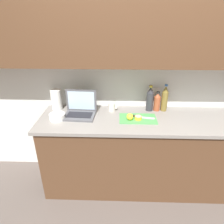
% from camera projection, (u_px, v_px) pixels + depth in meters
% --- Properties ---
extents(ground_plane, '(12.00, 12.00, 0.00)m').
position_uv_depth(ground_plane, '(136.00, 181.00, 2.51)').
color(ground_plane, '#564C47').
rests_on(ground_plane, ground).
extents(wall_back, '(5.20, 0.38, 2.60)m').
position_uv_depth(wall_back, '(142.00, 51.00, 2.06)').
color(wall_back, white).
rests_on(wall_back, ground_plane).
extents(counter_unit, '(2.18, 0.65, 0.90)m').
position_uv_depth(counter_unit, '(140.00, 152.00, 2.32)').
color(counter_unit, brown).
rests_on(counter_unit, ground_plane).
extents(laptop, '(0.35, 0.27, 0.27)m').
position_uv_depth(laptop, '(80.00, 109.00, 2.18)').
color(laptop, '#515156').
rests_on(laptop, counter_unit).
extents(cutting_board, '(0.39, 0.24, 0.01)m').
position_uv_depth(cutting_board, '(138.00, 119.00, 2.12)').
color(cutting_board, '#4C9E51').
rests_on(cutting_board, counter_unit).
extents(knife, '(0.27, 0.07, 0.02)m').
position_uv_depth(knife, '(137.00, 116.00, 2.14)').
color(knife, silver).
rests_on(knife, cutting_board).
extents(lemon_half_cut, '(0.07, 0.07, 0.04)m').
position_uv_depth(lemon_half_cut, '(138.00, 118.00, 2.08)').
color(lemon_half_cut, yellow).
rests_on(lemon_half_cut, cutting_board).
extents(lemon_whole_beside, '(0.07, 0.07, 0.07)m').
position_uv_depth(lemon_whole_beside, '(130.00, 117.00, 2.07)').
color(lemon_whole_beside, yellow).
rests_on(lemon_whole_beside, cutting_board).
extents(bottle_green_soda, '(0.07, 0.07, 0.31)m').
position_uv_depth(bottle_green_soda, '(165.00, 99.00, 2.25)').
color(bottle_green_soda, olive).
rests_on(bottle_green_soda, counter_unit).
extents(bottle_oil_tall, '(0.07, 0.07, 0.23)m').
position_uv_depth(bottle_oil_tall, '(157.00, 102.00, 2.27)').
color(bottle_oil_tall, '#A34C2D').
rests_on(bottle_oil_tall, counter_unit).
extents(bottle_water_clear, '(0.08, 0.08, 0.30)m').
position_uv_depth(bottle_water_clear, '(150.00, 99.00, 2.26)').
color(bottle_water_clear, '#333338').
rests_on(bottle_water_clear, counter_unit).
extents(measuring_cup, '(0.10, 0.08, 0.10)m').
position_uv_depth(measuring_cup, '(112.00, 107.00, 2.28)').
color(measuring_cup, silver).
rests_on(measuring_cup, counter_unit).
extents(bowl_white, '(0.17, 0.17, 0.06)m').
position_uv_depth(bowl_white, '(57.00, 117.00, 2.10)').
color(bowl_white, white).
rests_on(bowl_white, counter_unit).
extents(paper_towel_roll, '(0.12, 0.12, 0.24)m').
position_uv_depth(paper_towel_roll, '(56.00, 100.00, 2.30)').
color(paper_towel_roll, white).
rests_on(paper_towel_roll, counter_unit).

